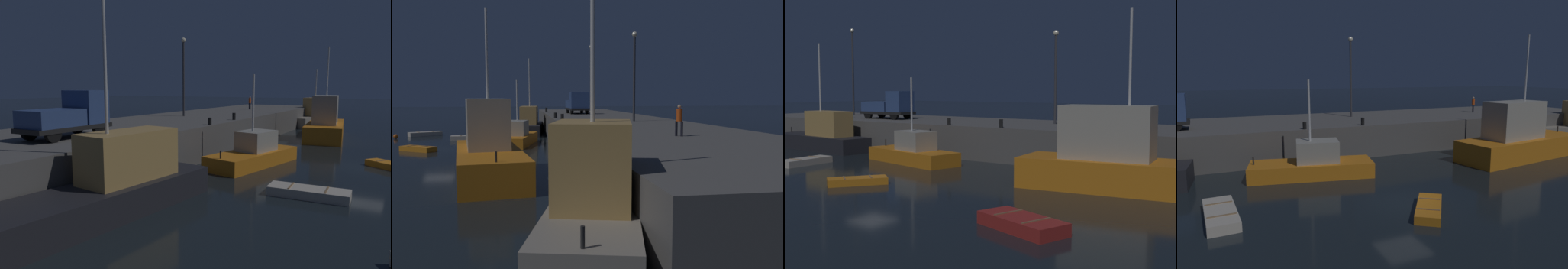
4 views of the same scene
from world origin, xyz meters
TOP-DOWN VIEW (x-y plane):
  - ground_plane at (0.00, 0.00)m, footprint 320.00×320.00m
  - pier_quay at (0.00, 15.54)m, footprint 59.55×10.76m
  - fishing_trawler_red at (13.21, 5.20)m, footprint 11.48×4.97m
  - fishing_boat_blue at (-15.00, 8.29)m, footprint 10.98×3.83m
  - fishing_boat_orange at (-2.87, 6.78)m, footprint 8.19×4.19m
  - dinghy_orange_near at (0.53, -1.56)m, footprint 2.86×3.35m
  - dinghy_red_small at (13.11, -4.49)m, footprint 4.00×2.65m
  - rowboat_blue_far at (-8.59, 1.66)m, footprint 1.57×3.92m
  - lamp_post_west at (-21.07, 17.10)m, footprint 0.44×0.44m
  - lamp_post_east at (3.52, 16.61)m, footprint 0.44×0.44m
  - utility_truck at (-12.43, 13.99)m, footprint 5.22×2.32m
  - bollard_west at (-19.77, 10.69)m, footprint 0.28×0.28m
  - bollard_central at (-2.49, 10.47)m, footprint 0.28×0.28m
  - bollard_east at (2.22, 10.65)m, footprint 0.28×0.28m

SIDE VIEW (x-z plane):
  - ground_plane at x=0.00m, z-range 0.00..0.00m
  - dinghy_orange_near at x=0.53m, z-range -0.02..0.42m
  - rowboat_blue_far at x=-8.59m, z-range -0.02..0.48m
  - dinghy_red_small at x=13.11m, z-range -0.02..0.53m
  - fishing_boat_orange at x=-2.87m, z-range -2.31..3.91m
  - fishing_boat_blue at x=-15.00m, z-range -3.46..5.89m
  - pier_quay at x=0.00m, z-range 0.00..2.57m
  - fishing_trawler_red at x=13.21m, z-range -3.19..6.34m
  - bollard_central at x=-2.49m, z-range 2.57..3.10m
  - bollard_west at x=-19.77m, z-range 2.57..3.12m
  - bollard_east at x=2.22m, z-range 2.57..3.17m
  - utility_truck at x=-12.43m, z-range 2.49..5.10m
  - lamp_post_east at x=3.52m, z-range 3.23..10.69m
  - lamp_post_west at x=-21.07m, z-range 3.26..12.50m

